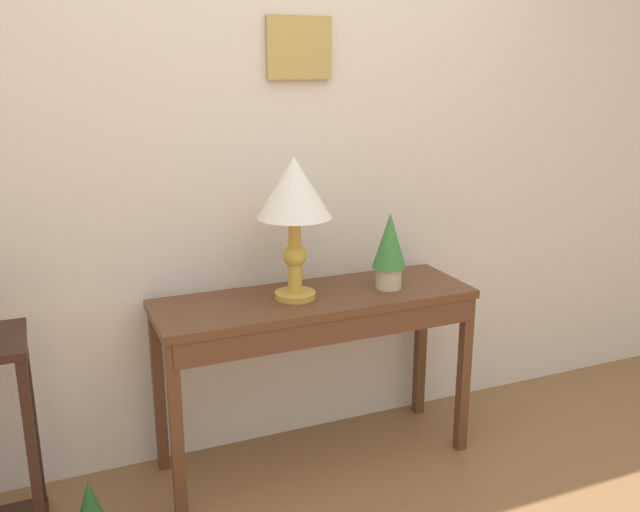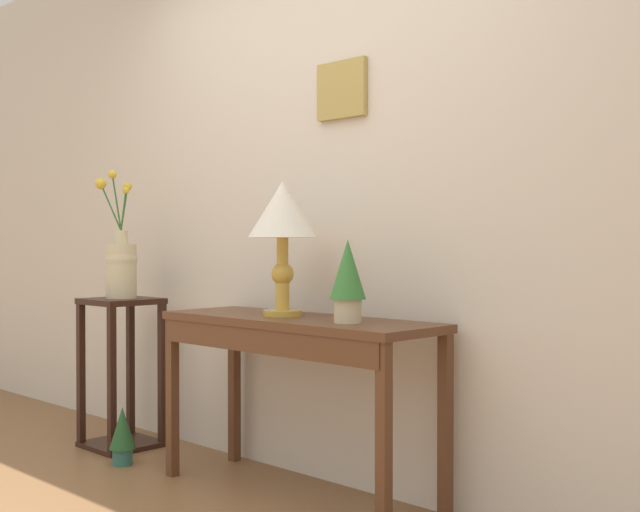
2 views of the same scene
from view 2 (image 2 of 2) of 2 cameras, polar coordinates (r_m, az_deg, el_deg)
back_wall_with_art at (r=3.75m, az=0.96°, el=5.81°), size 9.00×0.13×2.80m
console_table at (r=3.48m, az=-1.93°, el=-5.95°), size 1.33×0.43×0.77m
table_lamp at (r=3.53m, az=-2.62°, el=2.67°), size 0.30×0.30×0.58m
potted_plant_on_console at (r=3.22m, az=1.94°, el=-1.48°), size 0.14×0.14×0.33m
pedestal_stand_left at (r=4.50m, az=-13.59°, el=-7.88°), size 0.35×0.35×0.79m
flower_vase_tall at (r=4.45m, az=-13.64°, el=-0.44°), size 0.21×0.18×0.67m
potted_plant_floor at (r=4.18m, az=-13.53°, el=-11.88°), size 0.13×0.13×0.28m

